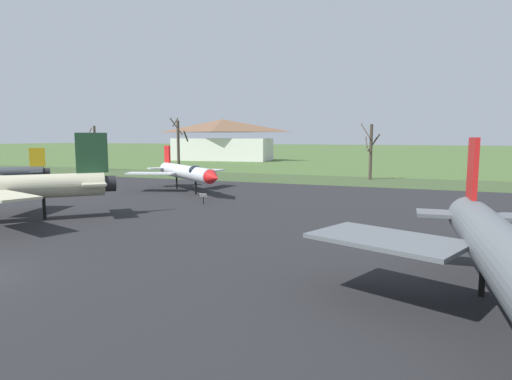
{
  "coord_description": "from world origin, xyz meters",
  "views": [
    {
      "loc": [
        16.35,
        -10.83,
        5.38
      ],
      "look_at": [
        5.66,
        15.87,
        1.9
      ],
      "focal_mm": 30.76,
      "sensor_mm": 36.0,
      "label": 1
    }
  ],
  "objects_px": {
    "jet_fighter_rear_left": "(186,172)",
    "info_placard_rear_left": "(203,198)",
    "visitor_building": "(222,140)",
    "jet_fighter_rear_center": "(508,257)"
  },
  "relations": [
    {
      "from": "jet_fighter_rear_center",
      "to": "jet_fighter_rear_left",
      "type": "relative_size",
      "value": 1.28
    },
    {
      "from": "jet_fighter_rear_center",
      "to": "jet_fighter_rear_left",
      "type": "xyz_separation_m",
      "value": [
        -24.14,
        24.17,
        -0.25
      ]
    },
    {
      "from": "jet_fighter_rear_center",
      "to": "jet_fighter_rear_left",
      "type": "distance_m",
      "value": 34.16
    },
    {
      "from": "jet_fighter_rear_left",
      "to": "info_placard_rear_left",
      "type": "distance_m",
      "value": 8.49
    },
    {
      "from": "info_placard_rear_left",
      "to": "visitor_building",
      "type": "height_order",
      "value": "visitor_building"
    },
    {
      "from": "jet_fighter_rear_center",
      "to": "info_placard_rear_left",
      "type": "bearing_deg",
      "value": 136.64
    },
    {
      "from": "info_placard_rear_left",
      "to": "visitor_building",
      "type": "relative_size",
      "value": 0.04
    },
    {
      "from": "jet_fighter_rear_center",
      "to": "visitor_building",
      "type": "bearing_deg",
      "value": 120.8
    },
    {
      "from": "jet_fighter_rear_center",
      "to": "info_placard_rear_left",
      "type": "distance_m",
      "value": 25.88
    },
    {
      "from": "jet_fighter_rear_center",
      "to": "visitor_building",
      "type": "height_order",
      "value": "visitor_building"
    }
  ]
}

